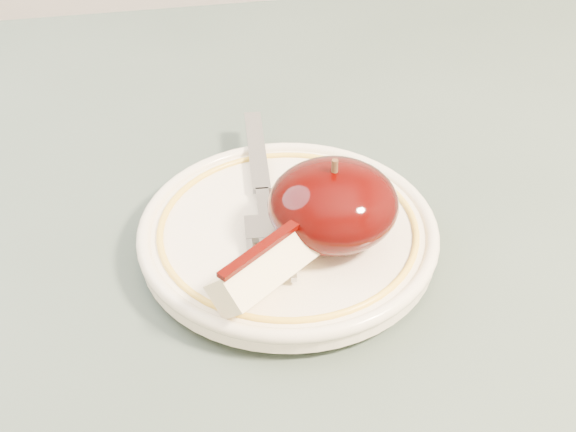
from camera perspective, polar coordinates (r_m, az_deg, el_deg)
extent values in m
cylinder|color=brown|center=(1.13, 18.31, -4.02)|extent=(0.05, 0.05, 0.71)
cube|color=#425249|center=(0.48, 3.70, -9.54)|extent=(0.90, 0.90, 0.04)
cylinder|color=white|center=(0.51, 0.00, -2.18)|extent=(0.10, 0.10, 0.01)
cylinder|color=white|center=(0.51, 0.00, -1.41)|extent=(0.19, 0.19, 0.01)
torus|color=white|center=(0.50, 0.00, -0.98)|extent=(0.19, 0.19, 0.01)
torus|color=yellow|center=(0.50, 0.00, -0.85)|extent=(0.16, 0.16, 0.00)
ellipsoid|color=black|center=(0.48, 3.22, 0.81)|extent=(0.08, 0.08, 0.05)
cylinder|color=#472D19|center=(0.46, 3.34, 3.44)|extent=(0.00, 0.00, 0.01)
cube|color=#FFF1BB|center=(0.45, -1.51, -3.66)|extent=(0.07, 0.07, 0.03)
cube|color=#350301|center=(0.44, -1.55, -2.05)|extent=(0.06, 0.05, 0.00)
cube|color=#94979C|center=(0.56, -2.23, 4.70)|extent=(0.02, 0.10, 0.00)
cube|color=#94979C|center=(0.51, -1.75, 0.94)|extent=(0.01, 0.03, 0.00)
cube|color=#94979C|center=(0.49, -1.52, -0.84)|extent=(0.03, 0.02, 0.00)
cube|color=#94979C|center=(0.47, 0.19, -3.00)|extent=(0.01, 0.04, 0.00)
cube|color=#94979C|center=(0.47, -0.75, -3.06)|extent=(0.01, 0.04, 0.00)
cube|color=#94979C|center=(0.47, -1.70, -3.13)|extent=(0.01, 0.04, 0.00)
cube|color=#94979C|center=(0.47, -2.64, -3.19)|extent=(0.01, 0.04, 0.00)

